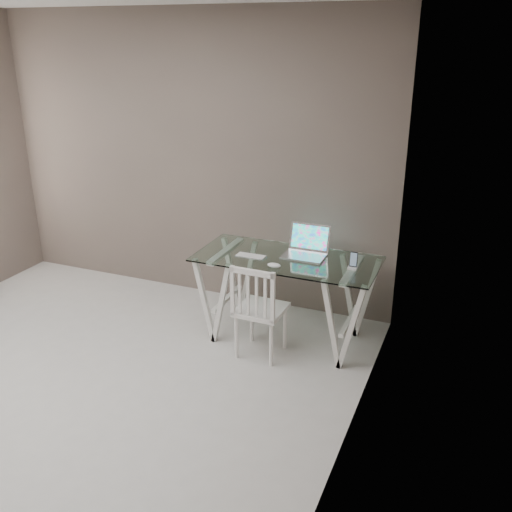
{
  "coord_description": "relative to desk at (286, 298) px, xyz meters",
  "views": [
    {
      "loc": [
        2.62,
        -2.48,
        2.46
      ],
      "look_at": [
        1.05,
        1.33,
        0.85
      ],
      "focal_mm": 40.0,
      "sensor_mm": 36.0,
      "label": 1
    }
  ],
  "objects": [
    {
      "name": "laptop",
      "position": [
        0.12,
        0.14,
        0.42
      ],
      "size": [
        0.34,
        0.31,
        0.24
      ],
      "color": "silver",
      "rests_on": "desk"
    },
    {
      "name": "mouse",
      "position": [
        -0.03,
        -0.23,
        0.38
      ],
      "size": [
        0.11,
        0.07,
        0.04
      ],
      "primitive_type": "ellipsoid",
      "color": "white",
      "rests_on": "desk"
    },
    {
      "name": "desk",
      "position": [
        0.0,
        0.0,
        0.0
      ],
      "size": [
        1.5,
        0.7,
        0.75
      ],
      "color": "silver",
      "rests_on": "ground"
    },
    {
      "name": "keyboard",
      "position": [
        -0.29,
        -0.08,
        0.37
      ],
      "size": [
        0.26,
        0.11,
        0.01
      ],
      "primitive_type": "cube",
      "color": "silver",
      "rests_on": "desk"
    },
    {
      "name": "phone_dock",
      "position": [
        0.55,
        -0.02,
        0.4
      ],
      "size": [
        0.07,
        0.07,
        0.14
      ],
      "color": "white",
      "rests_on": "desk"
    },
    {
      "name": "chair",
      "position": [
        -0.1,
        -0.37,
        0.07
      ],
      "size": [
        0.38,
        0.38,
        0.81
      ],
      "rotation": [
        0.0,
        0.0,
        -0.02
      ],
      "color": "white",
      "rests_on": "ground"
    }
  ]
}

